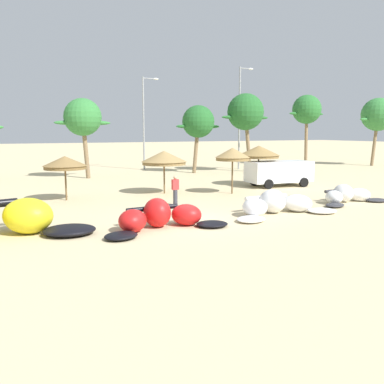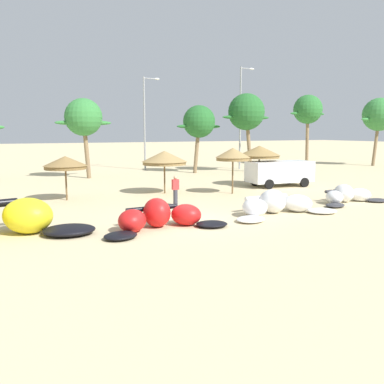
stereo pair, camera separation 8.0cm
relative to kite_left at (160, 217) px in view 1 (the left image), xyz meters
name	(u,v)px [view 1 (the left image)]	position (x,y,z in m)	size (l,w,h in m)	color
ground_plane	(186,222)	(1.54, 0.71, -0.47)	(260.00, 260.00, 0.00)	beige
kite_left	(160,217)	(0.00, 0.00, 0.00)	(5.69, 2.74, 1.23)	black
kite_left_of_center	(277,205)	(6.26, 0.36, -0.02)	(6.06, 2.82, 1.18)	white
kite_center	(347,196)	(11.90, 1.29, -0.08)	(4.82, 2.32, 1.02)	#333338
beach_umbrella_near_van	(65,163)	(-2.30, 9.07, 1.74)	(2.53, 2.53, 2.59)	brown
beach_umbrella_middle	(164,158)	(3.91, 9.09, 1.85)	(2.94, 2.94, 2.77)	brown
beach_umbrella_near_palms	(233,154)	(7.83, 7.08, 2.09)	(2.25, 2.25, 2.97)	brown
beach_umbrella_outermost	(259,152)	(11.80, 9.83, 2.03)	(3.11, 3.11, 2.96)	brown
parked_van	(278,171)	(12.75, 8.75, 0.62)	(4.90, 2.64, 1.84)	white
person_near_kites	(175,190)	(2.82, 4.85, 0.35)	(0.36, 0.24, 1.62)	#383842
palm_center_left	(83,118)	(1.09, 20.21, 4.65)	(4.74, 3.16, 6.78)	#7F6647
palm_center_right	(198,122)	(12.06, 20.31, 4.40)	(4.66, 3.10, 6.49)	#7F6647
palm_right_of_gap	(246,112)	(16.72, 19.20, 5.36)	(5.38, 3.59, 7.69)	#7F6647
palm_right	(307,110)	(27.60, 22.86, 5.99)	(5.04, 3.36, 8.23)	#7F6647
palm_rightmost	(378,115)	(34.80, 18.89, 5.41)	(5.74, 3.82, 7.85)	#7F6647
lamppost_west_center	(145,119)	(8.59, 25.71, 4.84)	(1.82, 0.24, 9.53)	gray
lamppost_east_center	(240,113)	(17.92, 22.02, 5.39)	(1.70, 0.24, 10.64)	gray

